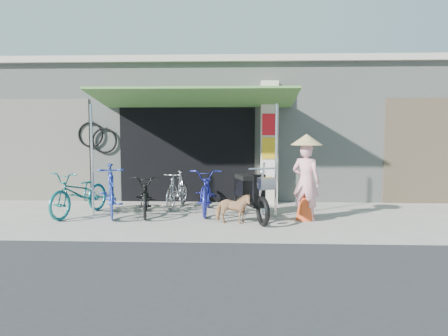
{
  "coord_description": "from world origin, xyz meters",
  "views": [
    {
      "loc": [
        0.21,
        -8.37,
        1.82
      ],
      "look_at": [
        -0.2,
        1.0,
        1.0
      ],
      "focal_mm": 35.0,
      "sensor_mm": 36.0,
      "label": 1
    }
  ],
  "objects_px": {
    "bike_teal": "(80,193)",
    "street_dog": "(233,209)",
    "bike_silver": "(177,190)",
    "moped": "(250,194)",
    "bike_black": "(146,195)",
    "nun": "(306,178)",
    "bike_navy": "(207,190)",
    "bike_blue": "(111,190)"
  },
  "relations": [
    {
      "from": "bike_navy",
      "to": "nun",
      "type": "relative_size",
      "value": 1.08
    },
    {
      "from": "bike_blue",
      "to": "nun",
      "type": "relative_size",
      "value": 1.04
    },
    {
      "from": "bike_black",
      "to": "moped",
      "type": "height_order",
      "value": "moped"
    },
    {
      "from": "nun",
      "to": "moped",
      "type": "bearing_deg",
      "value": 24.59
    },
    {
      "from": "bike_silver",
      "to": "bike_blue",
      "type": "bearing_deg",
      "value": -134.14
    },
    {
      "from": "bike_blue",
      "to": "bike_black",
      "type": "bearing_deg",
      "value": -12.13
    },
    {
      "from": "bike_silver",
      "to": "street_dog",
      "type": "relative_size",
      "value": 2.07
    },
    {
      "from": "bike_black",
      "to": "nun",
      "type": "distance_m",
      "value": 3.39
    },
    {
      "from": "bike_navy",
      "to": "moped",
      "type": "distance_m",
      "value": 1.11
    },
    {
      "from": "bike_blue",
      "to": "bike_navy",
      "type": "bearing_deg",
      "value": -6.86
    },
    {
      "from": "bike_black",
      "to": "bike_silver",
      "type": "bearing_deg",
      "value": 44.98
    },
    {
      "from": "moped",
      "to": "nun",
      "type": "height_order",
      "value": "nun"
    },
    {
      "from": "bike_navy",
      "to": "bike_black",
      "type": "bearing_deg",
      "value": -167.62
    },
    {
      "from": "bike_teal",
      "to": "bike_black",
      "type": "xyz_separation_m",
      "value": [
        1.39,
        0.1,
        -0.04
      ]
    },
    {
      "from": "bike_blue",
      "to": "nun",
      "type": "bearing_deg",
      "value": -22.01
    },
    {
      "from": "moped",
      "to": "street_dog",
      "type": "bearing_deg",
      "value": -142.91
    },
    {
      "from": "bike_blue",
      "to": "moped",
      "type": "relative_size",
      "value": 0.95
    },
    {
      "from": "bike_blue",
      "to": "bike_navy",
      "type": "relative_size",
      "value": 0.96
    },
    {
      "from": "bike_blue",
      "to": "bike_navy",
      "type": "xyz_separation_m",
      "value": [
        2.02,
        0.4,
        -0.05
      ]
    },
    {
      "from": "bike_blue",
      "to": "moped",
      "type": "height_order",
      "value": "moped"
    },
    {
      "from": "bike_blue",
      "to": "bike_silver",
      "type": "height_order",
      "value": "bike_blue"
    },
    {
      "from": "bike_navy",
      "to": "bike_blue",
      "type": "bearing_deg",
      "value": -170.55
    },
    {
      "from": "bike_blue",
      "to": "nun",
      "type": "xyz_separation_m",
      "value": [
        4.07,
        -0.28,
        0.32
      ]
    },
    {
      "from": "bike_silver",
      "to": "street_dog",
      "type": "xyz_separation_m",
      "value": [
        1.33,
        -1.62,
        -0.14
      ]
    },
    {
      "from": "moped",
      "to": "bike_navy",
      "type": "bearing_deg",
      "value": 127.8
    },
    {
      "from": "bike_teal",
      "to": "bike_black",
      "type": "bearing_deg",
      "value": 21.8
    },
    {
      "from": "bike_silver",
      "to": "bike_navy",
      "type": "height_order",
      "value": "bike_navy"
    },
    {
      "from": "bike_black",
      "to": "nun",
      "type": "height_order",
      "value": "nun"
    },
    {
      "from": "bike_black",
      "to": "nun",
      "type": "xyz_separation_m",
      "value": [
        3.34,
        -0.35,
        0.43
      ]
    },
    {
      "from": "bike_blue",
      "to": "street_dog",
      "type": "relative_size",
      "value": 2.56
    },
    {
      "from": "bike_black",
      "to": "bike_navy",
      "type": "xyz_separation_m",
      "value": [
        1.28,
        0.32,
        0.06
      ]
    },
    {
      "from": "bike_black",
      "to": "bike_silver",
      "type": "xyz_separation_m",
      "value": [
        0.55,
        0.83,
        0.0
      ]
    },
    {
      "from": "bike_blue",
      "to": "bike_black",
      "type": "xyz_separation_m",
      "value": [
        0.73,
        0.08,
        -0.11
      ]
    },
    {
      "from": "bike_teal",
      "to": "street_dog",
      "type": "height_order",
      "value": "bike_teal"
    },
    {
      "from": "bike_silver",
      "to": "moped",
      "type": "xyz_separation_m",
      "value": [
        1.67,
        -1.12,
        0.07
      ]
    },
    {
      "from": "bike_black",
      "to": "street_dog",
      "type": "height_order",
      "value": "bike_black"
    },
    {
      "from": "bike_navy",
      "to": "moped",
      "type": "bearing_deg",
      "value": -35.36
    },
    {
      "from": "bike_teal",
      "to": "bike_silver",
      "type": "xyz_separation_m",
      "value": [
        1.94,
        0.93,
        -0.04
      ]
    },
    {
      "from": "bike_navy",
      "to": "moped",
      "type": "relative_size",
      "value": 0.99
    },
    {
      "from": "street_dog",
      "to": "bike_navy",
      "type": "bearing_deg",
      "value": 34.78
    },
    {
      "from": "bike_black",
      "to": "moped",
      "type": "relative_size",
      "value": 0.87
    },
    {
      "from": "nun",
      "to": "bike_black",
      "type": "bearing_deg",
      "value": 21.77
    }
  ]
}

